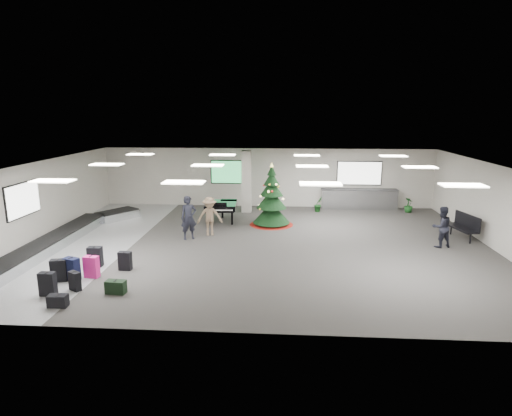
# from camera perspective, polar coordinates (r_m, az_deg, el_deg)

# --- Properties ---
(ground) EXTENTS (18.00, 18.00, 0.00)m
(ground) POSITION_cam_1_polar(r_m,az_deg,el_deg) (17.11, 0.45, -4.84)
(ground) COLOR #3A3834
(ground) RESTS_ON ground
(room_envelope) EXTENTS (18.02, 14.02, 3.21)m
(room_envelope) POSITION_cam_1_polar(r_m,az_deg,el_deg) (17.23, -0.68, 3.27)
(room_envelope) COLOR #B8B3A8
(room_envelope) RESTS_ON ground
(baggage_carousel) EXTENTS (2.28, 9.71, 0.43)m
(baggage_carousel) POSITION_cam_1_polar(r_m,az_deg,el_deg) (19.08, -23.83, -3.42)
(baggage_carousel) COLOR silver
(baggage_carousel) RESTS_ON ground
(service_counter) EXTENTS (4.05, 0.65, 1.08)m
(service_counter) POSITION_cam_1_polar(r_m,az_deg,el_deg) (23.74, 13.56, 1.19)
(service_counter) COLOR silver
(service_counter) RESTS_ON ground
(suitcase_0) EXTENTS (0.46, 0.27, 0.71)m
(suitcase_0) POSITION_cam_1_polar(r_m,az_deg,el_deg) (13.81, -26.03, -9.09)
(suitcase_0) COLOR black
(suitcase_0) RESTS_ON ground
(suitcase_1) EXTENTS (0.42, 0.36, 0.60)m
(suitcase_1) POSITION_cam_1_polar(r_m,az_deg,el_deg) (13.86, -23.01, -8.97)
(suitcase_1) COLOR black
(suitcase_1) RESTS_ON ground
(pink_suitcase) EXTENTS (0.47, 0.30, 0.72)m
(pink_suitcase) POSITION_cam_1_polar(r_m,az_deg,el_deg) (14.68, -21.09, -7.34)
(pink_suitcase) COLOR #F11F87
(pink_suitcase) RESTS_ON ground
(suitcase_3) EXTENTS (0.43, 0.25, 0.65)m
(suitcase_3) POSITION_cam_1_polar(r_m,az_deg,el_deg) (14.99, -17.06, -6.75)
(suitcase_3) COLOR black
(suitcase_3) RESTS_ON ground
(navy_suitcase) EXTENTS (0.54, 0.42, 0.75)m
(navy_suitcase) POSITION_cam_1_polar(r_m,az_deg,el_deg) (14.66, -23.35, -7.49)
(navy_suitcase) COLOR black
(navy_suitcase) RESTS_ON ground
(suitcase_5) EXTENTS (0.52, 0.37, 0.73)m
(suitcase_5) POSITION_cam_1_polar(r_m,az_deg,el_deg) (14.75, -24.79, -7.56)
(suitcase_5) COLOR black
(suitcase_5) RESTS_ON ground
(green_duffel) EXTENTS (0.59, 0.33, 0.40)m
(green_duffel) POSITION_cam_1_polar(r_m,az_deg,el_deg) (13.29, -18.19, -9.96)
(green_duffel) COLOR black
(green_duffel) RESTS_ON ground
(suitcase_8) EXTENTS (0.48, 0.29, 0.71)m
(suitcase_8) POSITION_cam_1_polar(r_m,az_deg,el_deg) (15.62, -20.65, -6.10)
(suitcase_8) COLOR black
(suitcase_8) RESTS_ON ground
(black_duffel) EXTENTS (0.53, 0.31, 0.35)m
(black_duffel) POSITION_cam_1_polar(r_m,az_deg,el_deg) (13.01, -24.91, -11.16)
(black_duffel) COLOR black
(black_duffel) RESTS_ON ground
(christmas_tree) EXTENTS (2.03, 2.03, 2.90)m
(christmas_tree) POSITION_cam_1_polar(r_m,az_deg,el_deg) (19.76, 2.08, 0.56)
(christmas_tree) COLOR #671109
(christmas_tree) RESTS_ON ground
(grand_piano) EXTENTS (1.54, 1.92, 1.05)m
(grand_piano) POSITION_cam_1_polar(r_m,az_deg,el_deg) (20.46, -4.69, 0.26)
(grand_piano) COLOR black
(grand_piano) RESTS_ON ground
(bench) EXTENTS (0.90, 1.74, 1.05)m
(bench) POSITION_cam_1_polar(r_m,az_deg,el_deg) (19.61, 26.01, -2.07)
(bench) COLOR black
(bench) RESTS_ON ground
(traveler_a) EXTENTS (0.78, 0.69, 1.81)m
(traveler_a) POSITION_cam_1_polar(r_m,az_deg,el_deg) (17.77, -8.97, -1.29)
(traveler_a) COLOR black
(traveler_a) RESTS_ON ground
(traveler_b) EXTENTS (1.18, 0.83, 1.66)m
(traveler_b) POSITION_cam_1_polar(r_m,az_deg,el_deg) (18.22, -6.20, -1.10)
(traveler_b) COLOR #856B52
(traveler_b) RESTS_ON ground
(traveler_bench) EXTENTS (0.93, 0.81, 1.62)m
(traveler_bench) POSITION_cam_1_polar(r_m,az_deg,el_deg) (18.02, 23.49, -2.34)
(traveler_bench) COLOR black
(traveler_bench) RESTS_ON ground
(potted_plant_left) EXTENTS (0.58, 0.57, 0.83)m
(potted_plant_left) POSITION_cam_1_polar(r_m,az_deg,el_deg) (22.64, 8.31, 0.52)
(potted_plant_left) COLOR #133D17
(potted_plant_left) RESTS_ON ground
(potted_plant_right) EXTENTS (0.59, 0.59, 0.79)m
(potted_plant_right) POSITION_cam_1_polar(r_m,az_deg,el_deg) (23.67, 19.68, 0.38)
(potted_plant_right) COLOR #133D17
(potted_plant_right) RESTS_ON ground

